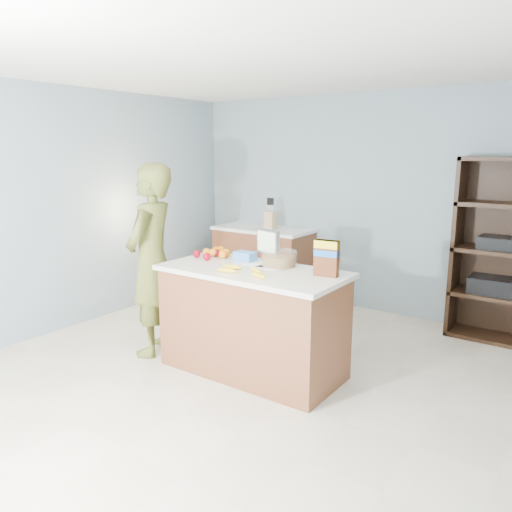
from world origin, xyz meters
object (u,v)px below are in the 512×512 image
Objects in this scene: counter_peninsula at (253,325)px; shelving_unit at (504,254)px; cereal_box at (327,255)px; person at (152,260)px; tv at (268,243)px.

shelving_unit is (1.55, 2.05, 0.45)m from counter_peninsula.
person is at bearing -168.98° from cereal_box.
person is (-2.55, -2.23, 0.01)m from shelving_unit.
tv is at bearing 164.21° from cereal_box.
person is at bearing -151.66° from tv.
person is 1.08m from tv.
cereal_box is (0.61, 0.13, 0.65)m from counter_peninsula.
person is 6.20× the size of cereal_box.
shelving_unit reaches higher than cereal_box.
shelving_unit is at bearing 46.83° from tv.
cereal_box is (0.67, -0.19, 0.01)m from tv.
shelving_unit is at bearing 52.89° from counter_peninsula.
tv is at bearing 97.61° from person.
counter_peninsula is at bearing -167.60° from cereal_box.
counter_peninsula is 0.87× the size of shelving_unit.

